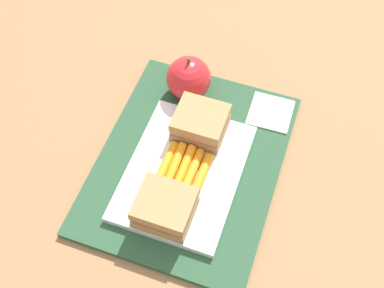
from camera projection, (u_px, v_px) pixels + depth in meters
ground_plane at (189, 164)px, 0.79m from camera, size 2.40×2.40×0.00m
lunchbag_mat at (189, 163)px, 0.79m from camera, size 0.36×0.28×0.01m
food_tray at (184, 172)px, 0.76m from camera, size 0.23×0.17×0.01m
sandwich_half_left at (165, 208)px, 0.70m from camera, size 0.07×0.08×0.04m
sandwich_half_right at (201, 123)px, 0.78m from camera, size 0.07×0.08×0.04m
carrot_sticks_bundle at (184, 168)px, 0.75m from camera, size 0.08×0.07×0.02m
apple at (189, 78)px, 0.83m from camera, size 0.08×0.08×0.09m
paper_napkin at (271, 112)px, 0.83m from camera, size 0.07×0.07×0.00m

